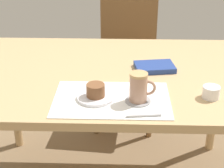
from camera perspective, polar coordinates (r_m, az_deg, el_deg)
dining_table at (r=1.76m, az=-0.07°, el=-0.03°), size 1.33×0.90×0.71m
wooden_chair at (r=2.53m, az=2.28°, el=5.00°), size 0.46×0.46×0.90m
placemat at (r=1.49m, az=-0.05°, el=-2.34°), size 0.46×0.31×0.00m
pastry_plate at (r=1.49m, az=-2.49°, el=-2.04°), size 0.15×0.15×0.01m
pastry at (r=1.47m, az=-2.52°, el=-0.96°), size 0.07×0.07×0.05m
coffee_coaster at (r=1.47m, az=3.97°, el=-2.57°), size 0.10×0.10×0.00m
coffee_mug at (r=1.44m, az=4.15°, el=-0.47°), size 0.10×0.07×0.12m
teaspoon at (r=1.37m, az=4.86°, el=-4.81°), size 0.13×0.02×0.01m
sugar_bowl at (r=1.55m, az=14.87°, el=-1.22°), size 0.07×0.07×0.05m
small_book at (r=1.76m, az=6.51°, el=2.59°), size 0.20×0.15×0.02m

